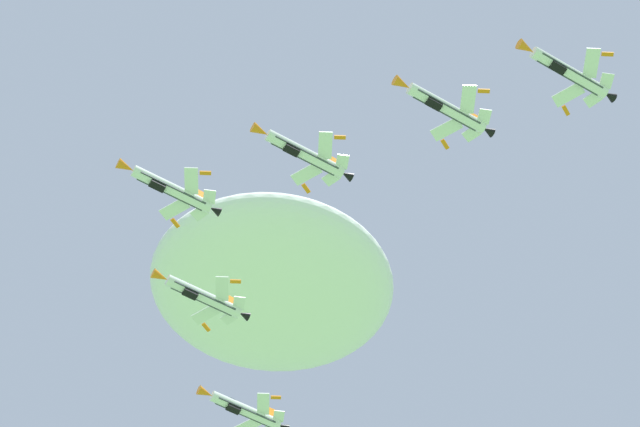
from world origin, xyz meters
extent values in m
ellipsoid|color=white|center=(13.51, 137.56, 203.33)|extent=(53.58, 46.39, 15.73)
cylinder|color=white|center=(-7.47, 77.79, 137.60)|extent=(11.85, 5.73, 1.70)
cube|color=#383D47|center=(-7.47, 77.79, 137.14)|extent=(9.96, 4.83, 0.41)
cone|color=orange|center=(-14.18, 75.33, 137.60)|extent=(2.79, 2.30, 1.56)
cone|color=black|center=(-1.13, 80.12, 137.60)|extent=(1.97, 1.83, 1.36)
ellipsoid|color=#192333|center=(-9.95, 76.89, 138.24)|extent=(3.39, 2.14, 1.11)
cube|color=black|center=(-9.49, 77.04, 136.80)|extent=(2.45, 1.80, 0.85)
cube|color=white|center=(-4.96, 75.93, 137.54)|extent=(2.46, 4.42, 0.23)
cube|color=orange|center=(-3.19, 74.35, 137.55)|extent=(1.66, 0.77, 0.24)
cube|color=white|center=(-6.76, 80.83, 137.50)|extent=(4.40, 4.22, 0.23)
cube|color=orange|center=(-6.43, 83.19, 137.49)|extent=(1.48, 1.56, 0.24)
cube|color=white|center=(-2.15, 78.12, 137.61)|extent=(1.77, 2.25, 0.17)
cube|color=white|center=(-3.21, 80.98, 137.59)|extent=(2.74, 2.77, 0.17)
cube|color=orange|center=(-2.97, 79.46, 139.41)|extent=(2.52, 1.10, 2.60)
cylinder|color=white|center=(10.09, 69.95, 139.38)|extent=(11.85, 5.73, 1.70)
cube|color=#383D47|center=(10.09, 69.95, 138.91)|extent=(9.96, 4.83, 0.40)
cone|color=orange|center=(3.38, 67.49, 139.38)|extent=(2.79, 2.30, 1.56)
cone|color=black|center=(16.43, 72.28, 139.38)|extent=(1.97, 1.83, 1.36)
ellipsoid|color=#192333|center=(7.61, 69.04, 140.02)|extent=(3.38, 2.14, 1.10)
cube|color=black|center=(8.06, 69.21, 138.57)|extent=(2.44, 1.79, 0.84)
cube|color=white|center=(12.60, 68.09, 139.29)|extent=(2.46, 4.42, 0.20)
cube|color=orange|center=(14.37, 66.51, 139.29)|extent=(1.66, 0.77, 0.24)
cube|color=white|center=(10.80, 72.99, 139.30)|extent=(4.40, 4.22, 0.20)
cube|color=orange|center=(11.13, 75.35, 139.30)|extent=(1.48, 1.56, 0.24)
cube|color=white|center=(15.40, 70.28, 139.38)|extent=(1.77, 2.25, 0.16)
cube|color=white|center=(14.35, 73.14, 139.38)|extent=(2.74, 2.77, 0.16)
cube|color=orange|center=(14.60, 71.60, 141.19)|extent=(2.51, 1.09, 2.60)
cylinder|color=white|center=(-0.88, 94.99, 137.15)|extent=(11.85, 5.73, 1.70)
cube|color=#383D47|center=(-0.87, 94.98, 136.69)|extent=(9.97, 4.84, 0.45)
cone|color=orange|center=(-7.59, 92.53, 137.15)|extent=(2.79, 2.30, 1.56)
cone|color=black|center=(5.46, 97.32, 137.15)|extent=(1.97, 1.83, 1.36)
ellipsoid|color=#192333|center=(-3.36, 94.10, 137.79)|extent=(3.40, 2.17, 1.14)
cube|color=black|center=(-2.89, 94.22, 136.35)|extent=(2.45, 1.82, 0.88)
cube|color=white|center=(1.64, 93.13, 137.16)|extent=(2.46, 4.42, 0.36)
cube|color=orange|center=(3.41, 91.55, 137.24)|extent=(1.66, 0.78, 0.26)
cube|color=white|center=(-0.16, 98.03, 136.97)|extent=(4.40, 4.22, 0.36)
cube|color=orange|center=(0.16, 100.38, 136.89)|extent=(1.49, 1.57, 0.26)
cube|color=white|center=(4.44, 95.32, 137.21)|extent=(1.77, 2.26, 0.24)
cube|color=white|center=(3.39, 98.18, 137.10)|extent=(2.74, 2.78, 0.24)
cube|color=orange|center=(3.61, 96.71, 138.96)|extent=(2.54, 1.17, 2.61)
cylinder|color=white|center=(27.77, 59.48, 139.00)|extent=(11.85, 5.73, 1.70)
cube|color=#383D47|center=(27.77, 59.49, 138.54)|extent=(9.96, 4.83, 0.42)
cone|color=orange|center=(21.06, 57.02, 139.00)|extent=(2.79, 2.30, 1.56)
cone|color=black|center=(34.11, 61.81, 139.00)|extent=(1.97, 1.83, 1.36)
ellipsoid|color=#192333|center=(25.30, 58.56, 139.64)|extent=(3.39, 2.15, 1.11)
cube|color=black|center=(25.74, 58.75, 138.20)|extent=(2.45, 1.80, 0.85)
cube|color=white|center=(30.28, 57.62, 138.88)|extent=(2.46, 4.42, 0.26)
cube|color=orange|center=(32.06, 56.04, 138.86)|extent=(1.66, 0.78, 0.25)
cube|color=white|center=(28.49, 62.52, 138.95)|extent=(4.40, 4.22, 0.26)
cube|color=orange|center=(28.81, 64.88, 138.98)|extent=(1.48, 1.56, 0.25)
cube|color=white|center=(33.09, 59.81, 138.98)|extent=(1.77, 2.26, 0.19)
cube|color=white|center=(32.04, 62.67, 139.02)|extent=(2.74, 2.77, 0.19)
cube|color=orange|center=(32.29, 61.11, 140.81)|extent=(2.52, 1.12, 2.60)
cylinder|color=white|center=(8.33, 115.38, 136.63)|extent=(11.85, 5.73, 1.70)
cube|color=#383D47|center=(8.33, 115.37, 136.16)|extent=(9.96, 4.84, 0.44)
cone|color=orange|center=(1.62, 112.92, 136.63)|extent=(2.79, 2.30, 1.56)
cone|color=black|center=(14.67, 117.70, 136.63)|extent=(1.97, 1.83, 1.36)
ellipsoid|color=#192333|center=(5.84, 114.48, 137.26)|extent=(3.39, 2.16, 1.13)
cube|color=black|center=(6.31, 114.62, 135.82)|extent=(2.45, 1.81, 0.87)
cube|color=white|center=(10.84, 113.52, 136.60)|extent=(2.46, 4.42, 0.30)
cube|color=orange|center=(12.61, 111.93, 136.66)|extent=(1.66, 0.78, 0.25)
cube|color=white|center=(9.04, 118.42, 136.48)|extent=(4.40, 4.22, 0.30)
cube|color=white|center=(13.64, 115.70, 136.66)|extent=(1.77, 2.26, 0.21)
cube|color=orange|center=(12.82, 117.07, 138.43)|extent=(2.53, 1.14, 2.60)
cylinder|color=white|center=(43.23, 52.26, 140.82)|extent=(11.85, 5.73, 1.70)
cube|color=#383D47|center=(43.23, 52.24, 140.36)|extent=(9.97, 4.85, 0.47)
cone|color=orange|center=(36.51, 49.79, 140.82)|extent=(2.79, 2.30, 1.56)
cone|color=black|center=(49.56, 54.58, 140.82)|extent=(1.97, 1.83, 1.36)
ellipsoid|color=#192333|center=(40.74, 51.37, 141.46)|extent=(3.40, 2.18, 1.15)
cube|color=black|center=(41.21, 51.48, 140.02)|extent=(2.46, 1.83, 0.89)
cube|color=white|center=(45.74, 50.40, 140.86)|extent=(2.46, 4.42, 0.40)
cube|color=orange|center=(47.51, 48.81, 140.96)|extent=(1.66, 0.78, 0.27)
cube|color=white|center=(43.94, 55.29, 140.62)|extent=(4.40, 4.22, 0.40)
cube|color=orange|center=(44.27, 57.64, 140.52)|extent=(1.49, 1.57, 0.27)
cube|color=white|center=(48.54, 52.58, 140.90)|extent=(1.77, 2.26, 0.26)
cube|color=white|center=(47.49, 55.44, 140.75)|extent=(2.74, 2.78, 0.26)
cube|color=orange|center=(47.70, 53.99, 142.63)|extent=(2.55, 1.20, 2.61)
camera|label=1|loc=(-0.80, -3.42, 1.87)|focal=63.03mm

